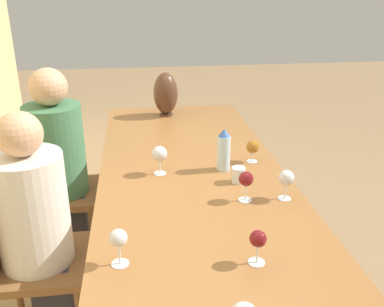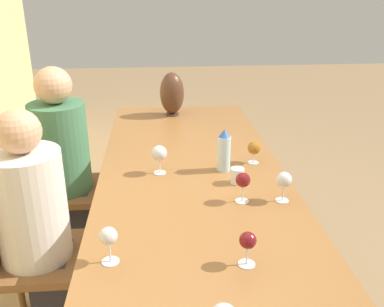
# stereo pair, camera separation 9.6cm
# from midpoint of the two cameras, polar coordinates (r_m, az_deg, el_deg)

# --- Properties ---
(ground_plane) EXTENTS (14.00, 14.00, 0.00)m
(ground_plane) POSITION_cam_midpoint_polar(r_m,az_deg,el_deg) (2.59, -0.73, -19.01)
(ground_plane) COLOR #937551
(dining_table) EXTENTS (2.73, 0.98, 0.76)m
(dining_table) POSITION_cam_midpoint_polar(r_m,az_deg,el_deg) (2.20, -0.81, -5.26)
(dining_table) COLOR #936033
(dining_table) RESTS_ON ground_plane
(water_bottle) EXTENTS (0.07, 0.07, 0.23)m
(water_bottle) POSITION_cam_midpoint_polar(r_m,az_deg,el_deg) (2.26, 3.04, 0.45)
(water_bottle) COLOR silver
(water_bottle) RESTS_ON dining_table
(water_tumbler) EXTENTS (0.07, 0.07, 0.08)m
(water_tumbler) POSITION_cam_midpoint_polar(r_m,az_deg,el_deg) (2.15, 4.93, -2.87)
(water_tumbler) COLOR silver
(water_tumbler) RESTS_ON dining_table
(vase) EXTENTS (0.18, 0.18, 0.32)m
(vase) POSITION_cam_midpoint_polar(r_m,az_deg,el_deg) (3.18, -4.41, 7.94)
(vase) COLOR #4C2D1E
(vase) RESTS_ON dining_table
(wine_glass_0) EXTENTS (0.07, 0.07, 0.12)m
(wine_glass_0) POSITION_cam_midpoint_polar(r_m,az_deg,el_deg) (2.38, 6.95, 0.81)
(wine_glass_0) COLOR silver
(wine_glass_0) RESTS_ON dining_table
(wine_glass_1) EXTENTS (0.07, 0.07, 0.14)m
(wine_glass_1) POSITION_cam_midpoint_polar(r_m,az_deg,el_deg) (1.56, -11.58, -11.17)
(wine_glass_1) COLOR silver
(wine_glass_1) RESTS_ON dining_table
(wine_glass_2) EXTENTS (0.07, 0.07, 0.14)m
(wine_glass_2) POSITION_cam_midpoint_polar(r_m,az_deg,el_deg) (1.95, 5.83, -3.52)
(wine_glass_2) COLOR silver
(wine_glass_2) RESTS_ON dining_table
(wine_glass_3) EXTENTS (0.08, 0.08, 0.15)m
(wine_glass_3) POSITION_cam_midpoint_polar(r_m,az_deg,el_deg) (2.22, -5.61, -0.11)
(wine_glass_3) COLOR silver
(wine_glass_3) RESTS_ON dining_table
(wine_glass_4) EXTENTS (0.07, 0.07, 0.14)m
(wine_glass_4) POSITION_cam_midpoint_polar(r_m,az_deg,el_deg) (2.00, 11.11, -3.31)
(wine_glass_4) COLOR silver
(wine_glass_4) RESTS_ON dining_table
(wine_glass_7) EXTENTS (0.06, 0.06, 0.13)m
(wine_glass_7) POSITION_cam_midpoint_polar(r_m,az_deg,el_deg) (1.55, 7.00, -11.41)
(wine_glass_7) COLOR silver
(wine_glass_7) RESTS_ON dining_table
(chair_near) EXTENTS (0.44, 0.44, 0.92)m
(chair_near) POSITION_cam_midpoint_polar(r_m,az_deg,el_deg) (2.23, -22.72, -12.41)
(chair_near) COLOR brown
(chair_near) RESTS_ON ground_plane
(chair_far) EXTENTS (0.44, 0.44, 0.92)m
(chair_far) POSITION_cam_midpoint_polar(r_m,az_deg,el_deg) (2.83, -19.36, -4.30)
(chair_far) COLOR brown
(chair_far) RESTS_ON ground_plane
(person_near) EXTENTS (0.33, 0.33, 1.21)m
(person_near) POSITION_cam_midpoint_polar(r_m,az_deg,el_deg) (2.13, -21.12, -9.21)
(person_near) COLOR #2D2D38
(person_near) RESTS_ON ground_plane
(person_far) EXTENTS (0.34, 0.34, 1.25)m
(person_far) POSITION_cam_midpoint_polar(r_m,az_deg,el_deg) (2.74, -18.11, -1.07)
(person_far) COLOR #2D2D38
(person_far) RESTS_ON ground_plane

